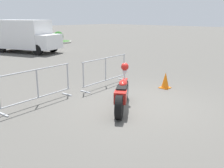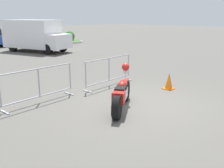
% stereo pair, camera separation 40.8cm
% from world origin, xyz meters
% --- Properties ---
extents(ground_plane, '(120.00, 120.00, 0.00)m').
position_xyz_m(ground_plane, '(0.00, 0.00, 0.00)').
color(ground_plane, '#54514C').
extents(motorcycle, '(1.84, 1.36, 1.20)m').
position_xyz_m(motorcycle, '(-0.56, 0.06, 0.46)').
color(motorcycle, black).
rests_on(motorcycle, ground).
extents(crowd_barrier_near, '(2.48, 0.66, 1.07)m').
position_xyz_m(crowd_barrier_near, '(-1.99, 2.14, 0.56)').
color(crowd_barrier_near, '#9EA0A5').
rests_on(crowd_barrier_near, ground).
extents(crowd_barrier_far, '(2.48, 0.66, 1.07)m').
position_xyz_m(crowd_barrier_far, '(0.87, 2.14, 0.56)').
color(crowd_barrier_far, '#9EA0A5').
rests_on(crowd_barrier_far, ground).
extents(delivery_van, '(3.54, 5.37, 2.31)m').
position_xyz_m(delivery_van, '(3.35, 12.94, 1.24)').
color(delivery_van, white).
rests_on(delivery_van, ground).
extents(parked_car_maroon, '(1.89, 4.49, 1.51)m').
position_xyz_m(parked_car_maroon, '(5.99, 19.90, 0.77)').
color(parked_car_maroon, maroon).
rests_on(parked_car_maroon, ground).
extents(planter_island, '(3.21, 3.21, 1.08)m').
position_xyz_m(planter_island, '(8.93, 17.37, 0.38)').
color(planter_island, '#ADA89E').
rests_on(planter_island, ground).
extents(traffic_cone, '(0.34, 0.34, 0.59)m').
position_xyz_m(traffic_cone, '(2.11, 0.30, 0.29)').
color(traffic_cone, orange).
rests_on(traffic_cone, ground).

